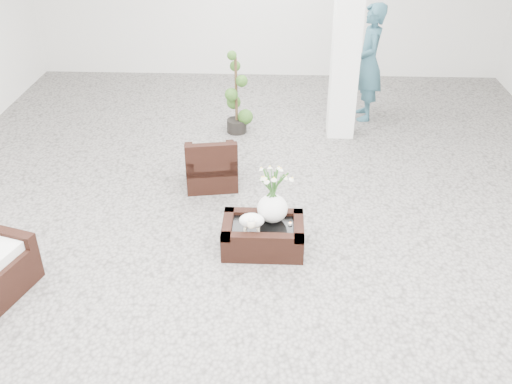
{
  "coord_description": "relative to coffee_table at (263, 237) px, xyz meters",
  "views": [
    {
      "loc": [
        0.23,
        -5.53,
        3.89
      ],
      "look_at": [
        0.0,
        -0.1,
        0.62
      ],
      "focal_mm": 40.21,
      "sensor_mm": 36.0,
      "label": 1
    }
  ],
  "objects": [
    {
      "name": "coffee_table",
      "position": [
        0.0,
        0.0,
        0.0
      ],
      "size": [
        0.9,
        0.6,
        0.31
      ],
      "primitive_type": "cube",
      "color": "black",
      "rests_on": "ground"
    },
    {
      "name": "ground",
      "position": [
        -0.09,
        0.3,
        -0.16
      ],
      "size": [
        11.0,
        11.0,
        0.0
      ],
      "primitive_type": "plane",
      "color": "gray",
      "rests_on": "ground"
    },
    {
      "name": "sheep_figurine",
      "position": [
        -0.12,
        -0.1,
        0.26
      ],
      "size": [
        0.28,
        0.23,
        0.21
      ],
      "primitive_type": "ellipsoid",
      "color": "white",
      "rests_on": "coffee_table"
    },
    {
      "name": "armchair",
      "position": [
        -0.74,
        1.44,
        0.2
      ],
      "size": [
        0.76,
        0.74,
        0.71
      ],
      "primitive_type": "cube",
      "rotation": [
        0.0,
        0.0,
        3.31
      ],
      "color": "black",
      "rests_on": "ground"
    },
    {
      "name": "shopper",
      "position": [
        1.58,
        3.76,
        0.78
      ],
      "size": [
        0.46,
        0.69,
        1.88
      ],
      "primitive_type": "imported",
      "rotation": [
        0.0,
        0.0,
        -1.56
      ],
      "color": "#2F5969",
      "rests_on": "ground"
    },
    {
      "name": "topiary",
      "position": [
        -0.52,
        3.08,
        0.49
      ],
      "size": [
        0.35,
        0.35,
        1.3
      ],
      "primitive_type": null,
      "color": "#294C18",
      "rests_on": "ground"
    },
    {
      "name": "tealight",
      "position": [
        0.3,
        0.02,
        0.17
      ],
      "size": [
        0.04,
        0.04,
        0.03
      ],
      "primitive_type": "cylinder",
      "color": "white",
      "rests_on": "coffee_table"
    },
    {
      "name": "planter_narcissus",
      "position": [
        0.1,
        0.1,
        0.56
      ],
      "size": [
        0.44,
        0.44,
        0.8
      ],
      "primitive_type": null,
      "color": "white",
      "rests_on": "coffee_table"
    },
    {
      "name": "column",
      "position": [
        1.11,
        3.1,
        1.59
      ],
      "size": [
        0.4,
        0.4,
        3.5
      ],
      "primitive_type": "cube",
      "color": "white",
      "rests_on": "ground"
    }
  ]
}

